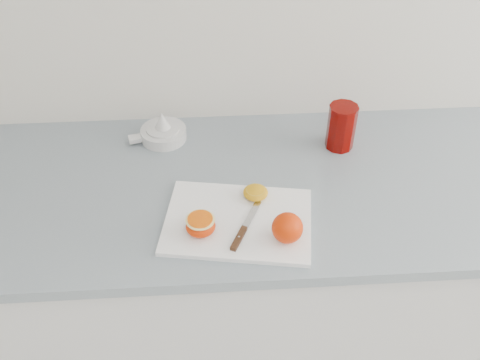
# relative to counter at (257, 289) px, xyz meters

# --- Properties ---
(counter) EXTENTS (2.37, 0.64, 0.89)m
(counter) POSITION_rel_counter_xyz_m (0.00, 0.00, 0.00)
(counter) COLOR silver
(counter) RESTS_ON ground
(cutting_board) EXTENTS (0.37, 0.29, 0.01)m
(cutting_board) POSITION_rel_counter_xyz_m (-0.07, -0.15, 0.45)
(cutting_board) COLOR white
(cutting_board) RESTS_ON counter
(whole_orange) EXTENTS (0.07, 0.07, 0.07)m
(whole_orange) POSITION_rel_counter_xyz_m (0.04, -0.21, 0.49)
(whole_orange) COLOR #CB3600
(whole_orange) RESTS_ON cutting_board
(half_orange) EXTENTS (0.07, 0.07, 0.04)m
(half_orange) POSITION_rel_counter_xyz_m (-0.15, -0.18, 0.48)
(half_orange) COLOR #CB3600
(half_orange) RESTS_ON cutting_board
(squeezed_shell) EXTENTS (0.06, 0.06, 0.03)m
(squeezed_shell) POSITION_rel_counter_xyz_m (-0.02, -0.07, 0.47)
(squeezed_shell) COLOR orange
(squeezed_shell) RESTS_ON cutting_board
(paring_knife) EXTENTS (0.08, 0.16, 0.01)m
(paring_knife) POSITION_rel_counter_xyz_m (-0.06, -0.20, 0.46)
(paring_knife) COLOR #412414
(paring_knife) RESTS_ON cutting_board
(citrus_juicer) EXTENTS (0.16, 0.13, 0.09)m
(citrus_juicer) POSITION_rel_counter_xyz_m (-0.26, 0.20, 0.47)
(citrus_juicer) COLOR white
(citrus_juicer) RESTS_ON counter
(red_tumbler) EXTENTS (0.08, 0.08, 0.13)m
(red_tumbler) POSITION_rel_counter_xyz_m (0.23, 0.13, 0.50)
(red_tumbler) COLOR #670300
(red_tumbler) RESTS_ON counter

